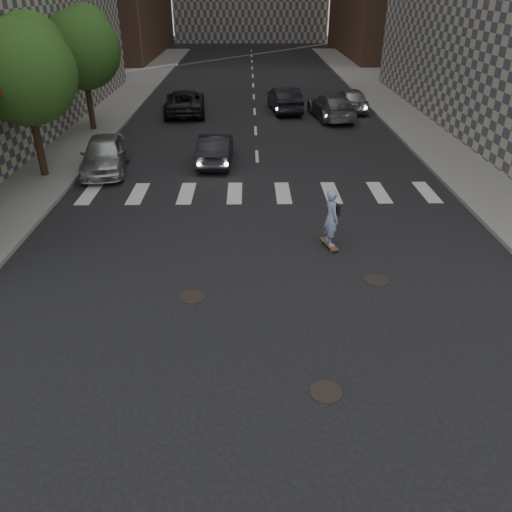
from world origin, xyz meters
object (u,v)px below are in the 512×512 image
at_px(traffic_car_d, 350,99).
at_px(silver_sedan, 104,154).
at_px(skateboarder, 331,218).
at_px(traffic_car_e, 285,99).
at_px(tree_b, 25,67).
at_px(traffic_car_a, 215,149).
at_px(traffic_car_b, 331,106).
at_px(traffic_car_c, 185,102).
at_px(tree_c, 82,46).

bearing_deg(traffic_car_d, silver_sedan, 40.14).
relative_size(skateboarder, traffic_car_e, 0.41).
distance_m(tree_b, traffic_car_d, 21.00).
relative_size(traffic_car_a, traffic_car_e, 0.88).
xyz_separation_m(silver_sedan, traffic_car_b, (11.88, 10.10, -0.02)).
relative_size(skateboarder, traffic_car_c, 0.36).
bearing_deg(tree_b, tree_c, 90.00).
bearing_deg(skateboarder, traffic_car_c, 93.08).
height_order(silver_sedan, traffic_car_a, silver_sedan).
xyz_separation_m(traffic_car_c, traffic_car_e, (6.63, 0.60, 0.03)).
distance_m(traffic_car_b, traffic_car_d, 2.75).
bearing_deg(traffic_car_a, silver_sedan, 13.74).
distance_m(tree_c, traffic_car_e, 13.04).
height_order(tree_c, traffic_car_b, tree_c).
height_order(silver_sedan, traffic_car_c, silver_sedan).
bearing_deg(silver_sedan, traffic_car_c, 70.50).
bearing_deg(skateboarder, traffic_car_b, 65.00).
bearing_deg(traffic_car_a, tree_c, -38.08).
bearing_deg(traffic_car_b, silver_sedan, 32.64).
bearing_deg(traffic_car_e, traffic_car_a, 63.37).
distance_m(silver_sedan, traffic_car_c, 11.74).
xyz_separation_m(silver_sedan, traffic_car_e, (9.02, 12.10, -0.00)).
relative_size(silver_sedan, traffic_car_e, 0.97).
xyz_separation_m(tree_b, traffic_car_d, (15.95, 13.09, -3.89)).
bearing_deg(tree_b, traffic_car_c, 68.46).
height_order(traffic_car_b, traffic_car_c, traffic_car_b).
height_order(skateboarder, traffic_car_e, skateboarder).
bearing_deg(traffic_car_b, skateboarder, 73.81).
height_order(tree_c, traffic_car_c, tree_c).
bearing_deg(tree_c, silver_sedan, -71.25).
bearing_deg(traffic_car_d, traffic_car_b, 51.75).
height_order(tree_b, traffic_car_a, tree_b).
bearing_deg(skateboarder, traffic_car_a, 99.10).
xyz_separation_m(traffic_car_b, traffic_car_d, (1.62, 2.22, -0.01)).
xyz_separation_m(traffic_car_a, traffic_car_b, (6.88, 9.00, 0.07)).
distance_m(tree_c, traffic_car_b, 15.13).
bearing_deg(tree_c, traffic_car_d, 17.68).
distance_m(tree_c, traffic_car_c, 7.52).
xyz_separation_m(tree_c, silver_sedan, (2.45, -7.23, -3.85)).
distance_m(traffic_car_a, traffic_car_e, 11.71).
bearing_deg(traffic_car_e, tree_b, 41.71).
xyz_separation_m(traffic_car_a, traffic_car_d, (8.50, 11.22, 0.06)).
relative_size(traffic_car_a, traffic_car_b, 0.80).
height_order(tree_c, traffic_car_d, tree_c).
bearing_deg(traffic_car_d, skateboarder, 75.73).
bearing_deg(traffic_car_c, tree_b, 63.64).
bearing_deg(traffic_car_c, silver_sedan, 73.45).
relative_size(tree_c, traffic_car_a, 1.55).
height_order(skateboarder, traffic_car_c, skateboarder).
xyz_separation_m(skateboarder, traffic_car_c, (-6.84, 19.21, -0.27)).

